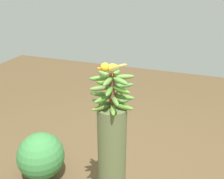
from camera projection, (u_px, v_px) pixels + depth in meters
banana_tree at (112, 166)px, 2.15m from camera, size 0.22×0.22×1.05m
banana_bunch at (112, 91)px, 1.89m from camera, size 0.33×0.34×0.26m
perched_bird at (109, 68)px, 1.78m from camera, size 0.20×0.16×0.10m
tropical_shrub at (41, 156)px, 2.64m from camera, size 0.47×0.47×0.53m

